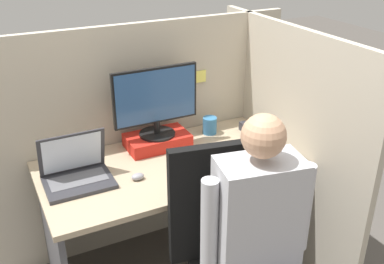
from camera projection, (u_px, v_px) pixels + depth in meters
cubicle_panel_back at (144, 138)px, 2.71m from camera, size 1.87×0.05×1.39m
cubicle_panel_right at (285, 144)px, 2.64m from camera, size 0.04×1.35×1.39m
desk at (170, 191)px, 2.48m from camera, size 1.37×0.71×0.71m
paper_box at (157, 141)px, 2.56m from camera, size 0.35×0.21×0.07m
monitor at (156, 100)px, 2.46m from camera, size 0.49×0.20×0.39m
laptop at (77, 173)px, 2.21m from camera, size 0.33×0.25×0.25m
mouse at (138, 177)px, 2.24m from camera, size 0.07×0.05×0.03m
stapler at (248, 129)px, 2.72m from camera, size 0.04×0.14×0.05m
carrot_toy at (213, 172)px, 2.27m from camera, size 0.04×0.14×0.04m
office_chair at (236, 259)px, 2.02m from camera, size 0.55×0.60×1.03m
person at (266, 241)px, 1.81m from camera, size 0.47×0.46×1.25m
coffee_mug at (210, 125)px, 2.71m from camera, size 0.09×0.09×0.10m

